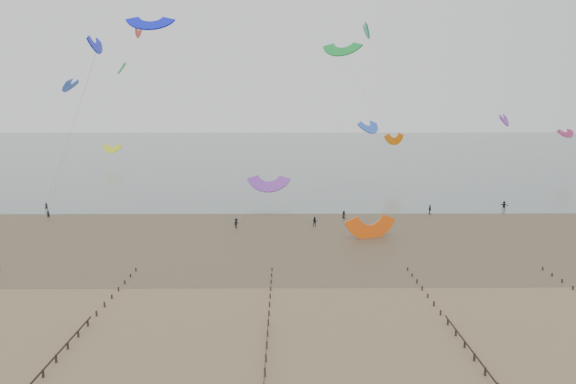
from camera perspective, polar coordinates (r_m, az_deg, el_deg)
The scene contains 7 objects.
ground at distance 63.86m, azimuth -5.52°, elevation -11.16°, with size 500.00×500.00×0.00m, color brown.
sea_and_shore at distance 97.09m, azimuth -6.15°, elevation -4.07°, with size 500.00×665.00×0.03m.
groynes at distance 46.03m, azimuth -2.46°, elevation -18.91°, with size 72.16×50.16×1.00m.
kitesurfer_lead at distance 117.20m, azimuth -23.17°, elevation -2.09°, with size 0.56×0.37×1.54m, color black.
kitesurfers at distance 110.92m, azimuth 10.69°, elevation -2.05°, with size 122.55×18.04×1.88m.
grounded_kite at distance 93.41m, azimuth 8.38°, elevation -4.65°, with size 7.57×3.97×5.77m, color #FE5A10, non-canonical shape.
kites_airborne at distance 147.96m, azimuth -5.96°, elevation 9.27°, with size 216.23×118.34×45.03m.
Camera 1 is at (5.55, -59.64, 22.12)m, focal length 35.00 mm.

